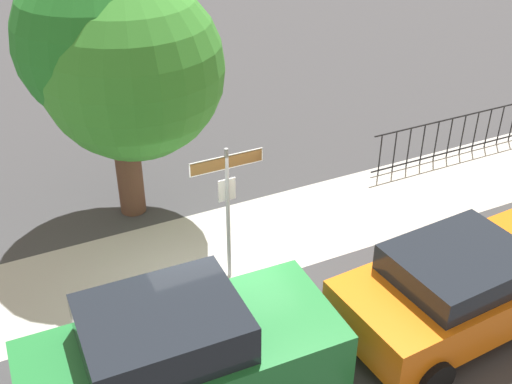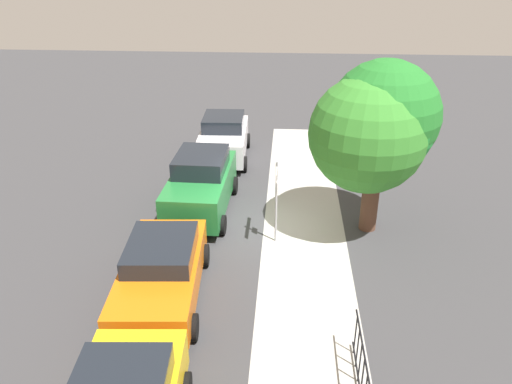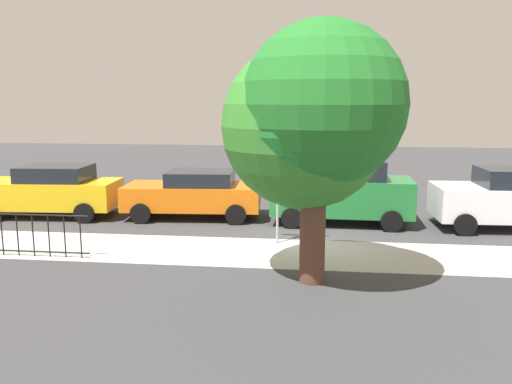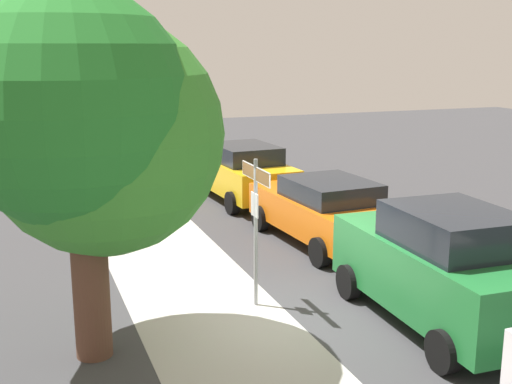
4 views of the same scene
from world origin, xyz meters
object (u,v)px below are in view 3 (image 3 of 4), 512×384
Objects in this scene: shade_tree at (315,116)px; car_yellow at (50,190)px; car_white at (505,198)px; car_orange at (194,193)px; street_sign at (278,175)px; car_green at (343,191)px.

car_yellow is (8.72, -5.35, -2.63)m from shade_tree.
car_white is 9.60m from car_orange.
street_sign is at bearing 158.89° from car_yellow.
car_orange is (2.95, -2.83, -1.06)m from street_sign.
street_sign is 3.47m from shade_tree.
street_sign reaches higher than car_yellow.
car_orange is at bearing -43.83° from street_sign.
car_yellow is (14.39, -0.02, -0.06)m from car_white.
street_sign is 4.23m from car_orange.
car_orange is (4.80, -0.24, -0.20)m from car_green.
car_white reaches higher than car_yellow.
car_white is 0.88× the size of car_yellow.
street_sign is at bearing 56.14° from car_green.
shade_tree is at bearing 41.38° from car_white.
street_sign is 7.13m from car_white.
street_sign reaches higher than car_green.
car_yellow is at bearing 0.84° from car_orange.
shade_tree reaches higher than street_sign.
car_orange is at bearing -4.27° from car_white.
street_sign is 0.57× the size of car_yellow.
street_sign is 0.59× the size of car_orange.
shade_tree is at bearing 108.46° from street_sign.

